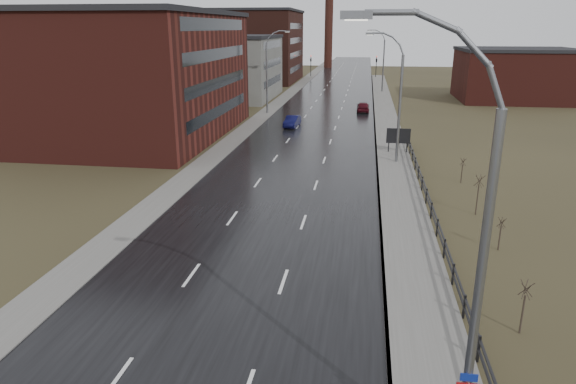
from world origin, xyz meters
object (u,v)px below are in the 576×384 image
(billboard, at_px, (398,137))
(car_near, at_px, (292,122))
(streetlight_main, at_px, (467,270))
(car_far, at_px, (363,107))

(billboard, xyz_separation_m, car_near, (-12.06, 12.18, -1.01))
(streetlight_main, distance_m, car_far, 63.50)
(billboard, height_order, car_near, billboard)
(car_far, bearing_deg, streetlight_main, 92.06)
(streetlight_main, relative_size, car_far, 2.77)
(streetlight_main, relative_size, car_near, 2.90)
(streetlight_main, xyz_separation_m, car_far, (-2.97, 63.20, -5.31))
(billboard, relative_size, car_far, 0.57)
(streetlight_main, distance_m, billboard, 38.01)
(streetlight_main, bearing_deg, billboard, 89.05)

